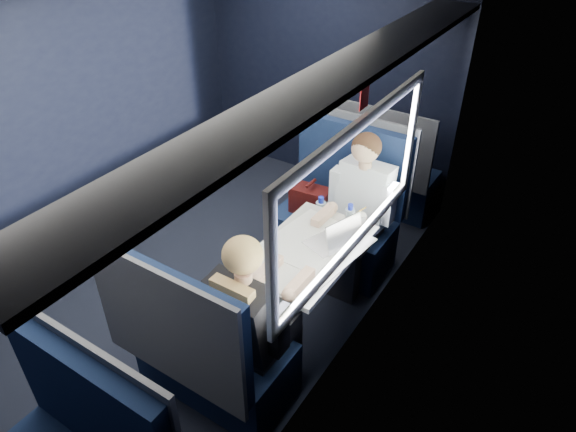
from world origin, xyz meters
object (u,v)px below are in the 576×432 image
Objects in this scene: seat_row_front at (383,173)px; man at (358,206)px; seat_bay_near at (337,217)px; woman at (251,315)px; seat_bay_far at (205,351)px; cup at (361,220)px; laptop at (336,238)px; bottle_small at (349,220)px; table at (304,256)px.

seat_row_front is 0.88× the size of man.
woman is (0.26, -1.58, 0.31)m from seat_bay_near.
woman reaches higher than seat_row_front.
cup is at bearing 73.36° from seat_bay_far.
laptop reaches higher than bottle_small.
seat_bay_near is 0.77m from bottle_small.
man reaches higher than laptop.
seat_row_front is (0.01, 0.93, -0.01)m from seat_bay_near.
woman is 1.05m from bottle_small.
bottle_small is (-0.00, 0.20, 0.04)m from laptop.
seat_bay_far is 0.43m from woman.
table is at bearing -115.57° from cup.
man is (0.25, 1.57, 0.30)m from seat_bay_far.
seat_bay_near is 5.49× the size of bottle_small.
seat_row_front reaches higher than cup.
seat_bay_far is (0.01, -1.74, -0.01)m from seat_bay_near.
bottle_small is (0.10, 1.04, 0.11)m from woman.
seat_bay_near reaches higher than table.
seat_bay_far is at bearing -101.78° from table.
man is (0.25, -1.10, 0.31)m from seat_row_front.
woman is (0.25, -2.50, 0.32)m from seat_row_front.
seat_bay_far is 1.33m from bottle_small.
seat_bay_near reaches higher than laptop.
woman is 3.60× the size of laptop.
woman reaches higher than table.
seat_bay_far is at bearing -90.00° from seat_row_front.
man is 1.00× the size of woman.
seat_row_front is at bearing 103.57° from bottle_small.
seat_bay_far is 1.09× the size of seat_row_front.
seat_bay_near is at bearing 90.30° from seat_bay_far.
man is at bearing 100.66° from laptop.
bottle_small is (0.35, -1.47, 0.43)m from seat_row_front.
seat_bay_far is at bearing -106.35° from bottle_small.
table is 0.76× the size of man.
laptop is 0.20m from bottle_small.
table is 0.71m from woman.
bottle_small reaches higher than cup.
bottle_small is at bearing 62.64° from table.
man is at bearing 90.00° from woman.
table is at bearing 95.45° from woman.
cup is (0.39, -1.36, 0.38)m from seat_row_front.
cup is (0.39, 1.31, 0.37)m from seat_bay_far.
seat_bay_far reaches higher than bottle_small.
woman is (0.25, 0.17, 0.31)m from seat_bay_far.
seat_bay_near is 0.95× the size of woman.
table is 0.41m from bottle_small.
man is 0.30m from cup.
seat_bay_far is 3.43× the size of laptop.
seat_bay_near reaches higher than seat_row_front.
seat_row_front is at bearing 90.00° from seat_bay_far.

